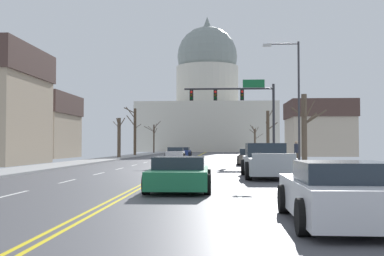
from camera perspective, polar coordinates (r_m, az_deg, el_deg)
The scene contains 21 objects.
ground at distance 28.28m, azimuth -2.56°, elevation -5.10°, with size 20.00×180.00×0.20m.
signal_gantry at distance 41.56m, azimuth 6.01°, elevation 3.13°, with size 7.91×0.41×7.10m.
street_lamp_right at distance 32.38m, azimuth 12.23°, elevation 4.26°, with size 2.44×0.24×8.32m.
capitol_building at distance 110.38m, azimuth 1.86°, elevation 2.81°, with size 30.74×22.07×31.60m.
sedan_near_00 at distance 36.75m, azimuth 7.06°, elevation -3.50°, with size 2.19×4.58×1.24m.
sedan_near_01 at distance 29.66m, azimuth 8.20°, elevation -3.84°, with size 2.07×4.33×1.27m.
pickup_truck_near_02 at distance 22.68m, azimuth 8.98°, elevation -4.07°, with size 2.26×5.75×1.61m.
sedan_near_03 at distance 16.05m, azimuth -1.51°, elevation -5.60°, with size 2.20×4.61×1.14m.
sedan_near_04 at distance 9.72m, azimuth 17.39°, elevation -7.61°, with size 2.08×4.32×1.22m.
sedan_oncoming_00 at distance 51.61m, azimuth -2.02°, elevation -3.07°, with size 2.20×4.50×1.26m.
sedan_oncoming_01 at distance 62.42m, azimuth -1.08°, elevation -2.92°, with size 2.06×4.58×1.20m.
flank_building_01 at distance 58.11m, azimuth -18.75°, elevation 0.30°, with size 9.21×10.34×7.43m.
flank_building_02 at distance 66.26m, azimuth 15.08°, elevation -0.02°, with size 8.38×9.18×7.42m.
bare_tree_00 at distance 33.67m, azimuth 13.45°, elevation 0.05°, with size 2.36×2.19×4.92m.
bare_tree_01 at distance 82.41m, azimuth -4.63°, elevation -1.08°, with size 2.96×2.66×5.55m.
bare_tree_02 at distance 81.31m, azimuth 7.59°, elevation -1.38°, with size 2.32×1.66×4.76m.
bare_tree_03 at distance 53.91m, azimuth -8.80°, elevation -1.05°, with size 1.51×1.22×4.44m.
bare_tree_04 at distance 57.04m, azimuth 9.16°, elevation -0.56°, with size 1.47×1.78×5.92m.
bare_tree_05 at distance 63.94m, azimuth -6.94°, elevation -0.29°, with size 2.27×1.12×6.49m.
pedestrian_00 at distance 36.65m, azimuth 12.49°, elevation -2.71°, with size 0.35×0.34×1.68m.
bicycle_parked at distance 31.30m, azimuth 12.21°, elevation -3.91°, with size 0.12×1.77×0.85m.
Camera 1 is at (2.92, -28.08, 1.54)m, focal length 44.18 mm.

